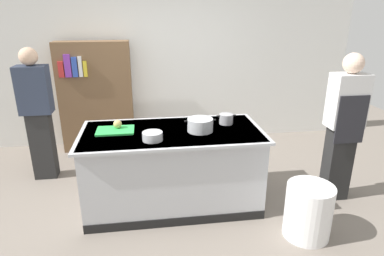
% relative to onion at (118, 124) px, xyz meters
% --- Properties ---
extents(ground_plane, '(10.00, 10.00, 0.00)m').
position_rel_onion_xyz_m(ground_plane, '(0.58, -0.12, -0.97)').
color(ground_plane, slate).
extents(back_wall, '(6.40, 0.12, 3.00)m').
position_rel_onion_xyz_m(back_wall, '(0.58, 1.98, 0.53)').
color(back_wall, white).
rests_on(back_wall, ground_plane).
extents(counter_island, '(1.98, 0.98, 0.90)m').
position_rel_onion_xyz_m(counter_island, '(0.58, -0.13, -0.50)').
color(counter_island, '#B7BABF').
rests_on(counter_island, ground_plane).
extents(cutting_board, '(0.40, 0.28, 0.02)m').
position_rel_onion_xyz_m(cutting_board, '(-0.02, -0.05, -0.06)').
color(cutting_board, green).
rests_on(cutting_board, counter_island).
extents(onion, '(0.09, 0.09, 0.09)m').
position_rel_onion_xyz_m(onion, '(0.00, 0.00, 0.00)').
color(onion, tan).
rests_on(onion, cutting_board).
extents(stock_pot, '(0.34, 0.28, 0.14)m').
position_rel_onion_xyz_m(stock_pot, '(0.89, -0.17, 0.00)').
color(stock_pot, '#B7BABF').
rests_on(stock_pot, counter_island).
extents(sauce_pan, '(0.22, 0.16, 0.11)m').
position_rel_onion_xyz_m(sauce_pan, '(1.22, 0.03, -0.01)').
color(sauce_pan, '#99999E').
rests_on(sauce_pan, counter_island).
extents(mixing_bowl, '(0.21, 0.21, 0.09)m').
position_rel_onion_xyz_m(mixing_bowl, '(0.37, -0.36, -0.02)').
color(mixing_bowl, '#B7BABF').
rests_on(mixing_bowl, counter_island).
extents(trash_bin, '(0.46, 0.46, 0.55)m').
position_rel_onion_xyz_m(trash_bin, '(1.85, -0.89, -0.69)').
color(trash_bin, white).
rests_on(trash_bin, ground_plane).
extents(person_chef, '(0.38, 0.25, 1.72)m').
position_rel_onion_xyz_m(person_chef, '(2.51, -0.26, -0.05)').
color(person_chef, black).
rests_on(person_chef, ground_plane).
extents(person_guest, '(0.38, 0.24, 1.72)m').
position_rel_onion_xyz_m(person_guest, '(-1.06, 0.77, -0.05)').
color(person_guest, '#252525').
rests_on(person_guest, ground_plane).
extents(bookshelf, '(1.10, 0.31, 1.70)m').
position_rel_onion_xyz_m(bookshelf, '(-0.45, 1.67, -0.11)').
color(bookshelf, brown).
rests_on(bookshelf, ground_plane).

